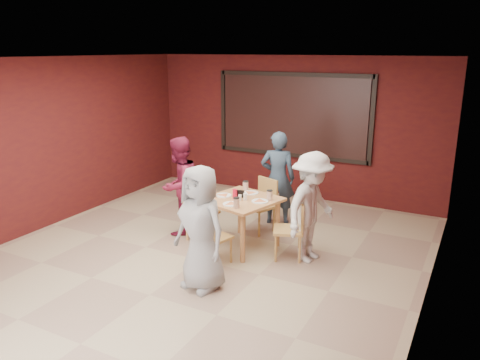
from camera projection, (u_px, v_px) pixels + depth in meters
The scene contains 11 objects.
floor at pixel (199, 260), 6.70m from camera, with size 7.00×7.00×0.00m, color tan.
window_blinds at pixel (292, 115), 9.19m from camera, with size 3.00×0.02×1.50m, color black.
dining_table at pixel (241, 205), 6.98m from camera, with size 1.19×1.19×0.92m.
chair_front at pixel (212, 235), 6.46m from camera, with size 0.47×0.47×0.78m.
chair_back at pixel (263, 202), 7.67m from camera, with size 0.54×0.54×0.87m.
chair_left at pixel (198, 208), 7.35m from camera, with size 0.46×0.46×0.88m.
chair_right at pixel (293, 226), 6.64m from camera, with size 0.54×0.54×0.86m.
diner_front at pixel (201, 228), 5.73m from camera, with size 0.78×0.51×1.59m, color gray.
diner_back at pixel (278, 178), 7.92m from camera, with size 0.59×0.38×1.61m, color #2F4154.
diner_left at pixel (179, 186), 7.51m from camera, with size 0.77×0.60×1.59m, color maroon.
diner_right at pixel (312, 207), 6.51m from camera, with size 1.02×0.59×1.58m, color silver.
Camera 1 is at (3.39, -5.15, 2.93)m, focal length 35.00 mm.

